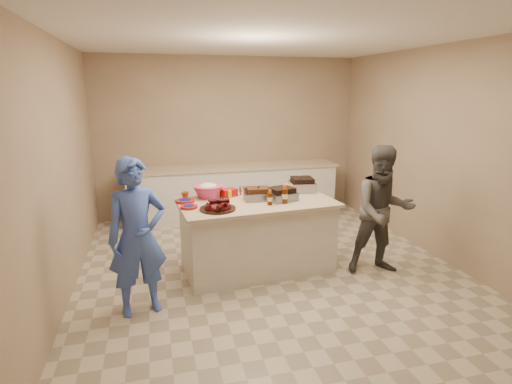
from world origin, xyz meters
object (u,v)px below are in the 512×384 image
object	(u,v)px
coleslaw_bowl	(208,197)
plastic_cup	(185,199)
guest_gray	(378,271)
rib_platter	(218,210)
mustard_bottle	(230,198)
guest_blue	(143,310)
bbq_bottle_a	(270,205)
bbq_bottle_b	(284,203)
island	(257,268)
roasting_pan	(302,191)

from	to	relation	value
coleslaw_bowl	plastic_cup	bearing A→B (deg)	-177.58
coleslaw_bowl	guest_gray	distance (m)	2.27
rib_platter	plastic_cup	xyz separation A→B (m)	(-0.31, 0.54, 0.00)
mustard_bottle	guest_blue	xyz separation A→B (m)	(-1.07, -0.87, -0.86)
coleslaw_bowl	guest_gray	size ratio (longest dim) A/B	0.24
rib_platter	mustard_bottle	distance (m)	0.49
bbq_bottle_a	guest_blue	distance (m)	1.76
bbq_bottle_b	plastic_cup	world-z (taller)	bbq_bottle_b
coleslaw_bowl	bbq_bottle_b	world-z (taller)	coleslaw_bowl
island	guest_gray	xyz separation A→B (m)	(1.42, -0.44, 0.00)
plastic_cup	coleslaw_bowl	bearing A→B (deg)	2.42
roasting_pan	bbq_bottle_a	bearing A→B (deg)	-132.10
roasting_pan	rib_platter	bearing A→B (deg)	-148.54
bbq_bottle_b	bbq_bottle_a	bearing A→B (deg)	-171.46
plastic_cup	rib_platter	bearing A→B (deg)	-60.34
island	coleslaw_bowl	world-z (taller)	coleslaw_bowl
island	bbq_bottle_a	size ratio (longest dim) A/B	10.42
rib_platter	plastic_cup	distance (m)	0.62
island	plastic_cup	world-z (taller)	plastic_cup
guest_gray	coleslaw_bowl	bearing A→B (deg)	169.00
island	plastic_cup	size ratio (longest dim) A/B	19.78
bbq_bottle_b	guest_blue	bearing A→B (deg)	-163.36
roasting_pan	bbq_bottle_b	distance (m)	0.63
roasting_pan	guest_blue	bearing A→B (deg)	-147.61
bbq_bottle_b	guest_gray	world-z (taller)	bbq_bottle_b
guest_blue	bbq_bottle_a	bearing A→B (deg)	4.58
roasting_pan	mustard_bottle	bearing A→B (deg)	-166.71
island	rib_platter	xyz separation A→B (m)	(-0.51, -0.22, 0.86)
plastic_cup	guest_gray	bearing A→B (deg)	-18.76
roasting_pan	guest_gray	bearing A→B (deg)	-39.75
coleslaw_bowl	guest_gray	world-z (taller)	coleslaw_bowl
island	roasting_pan	world-z (taller)	roasting_pan
rib_platter	bbq_bottle_b	size ratio (longest dim) A/B	1.90
bbq_bottle_b	plastic_cup	xyz separation A→B (m)	(-1.10, 0.48, 0.00)
roasting_pan	coleslaw_bowl	size ratio (longest dim) A/B	0.83
bbq_bottle_a	bbq_bottle_b	bearing A→B (deg)	8.54
bbq_bottle_b	guest_gray	bearing A→B (deg)	-13.93
roasting_pan	mustard_bottle	size ratio (longest dim) A/B	2.52
plastic_cup	guest_gray	distance (m)	2.51
island	coleslaw_bowl	distance (m)	1.07
rib_platter	coleslaw_bowl	world-z (taller)	coleslaw_bowl
island	rib_platter	world-z (taller)	rib_platter
roasting_pan	plastic_cup	size ratio (longest dim) A/B	3.36
roasting_pan	mustard_bottle	world-z (taller)	same
rib_platter	bbq_bottle_b	bearing A→B (deg)	4.52
mustard_bottle	bbq_bottle_a	bearing A→B (deg)	-46.06
mustard_bottle	guest_blue	distance (m)	1.62
roasting_pan	bbq_bottle_a	xyz separation A→B (m)	(-0.59, -0.51, 0.00)
coleslaw_bowl	guest_blue	size ratio (longest dim) A/B	0.24
plastic_cup	bbq_bottle_b	bearing A→B (deg)	-23.44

